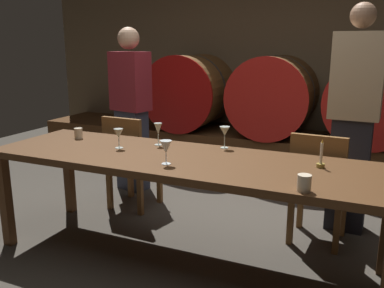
% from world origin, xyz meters
% --- Properties ---
extents(ground_plane, '(8.98, 8.98, 0.00)m').
position_xyz_m(ground_plane, '(0.00, 0.00, 0.00)').
color(ground_plane, '#3F3A33').
extents(back_wall, '(6.91, 0.24, 2.86)m').
position_xyz_m(back_wall, '(0.00, 2.80, 1.43)').
color(back_wall, brown).
rests_on(back_wall, ground).
extents(barrel_shelf, '(6.22, 0.90, 0.45)m').
position_xyz_m(barrel_shelf, '(0.00, 2.25, 0.23)').
color(barrel_shelf, '#4C2D16').
rests_on(barrel_shelf, ground).
extents(wine_barrel_left, '(0.94, 0.95, 0.94)m').
position_xyz_m(wine_barrel_left, '(-1.07, 2.25, 0.92)').
color(wine_barrel_left, brown).
rests_on(wine_barrel_left, barrel_shelf).
extents(wine_barrel_center, '(0.94, 0.95, 0.94)m').
position_xyz_m(wine_barrel_center, '(0.01, 2.25, 0.92)').
color(wine_barrel_center, brown).
rests_on(wine_barrel_center, barrel_shelf).
extents(wine_barrel_right, '(0.94, 0.95, 0.94)m').
position_xyz_m(wine_barrel_right, '(1.07, 2.25, 0.92)').
color(wine_barrel_right, brown).
rests_on(wine_barrel_right, barrel_shelf).
extents(dining_table, '(2.79, 0.83, 0.76)m').
position_xyz_m(dining_table, '(-0.06, -0.14, 0.69)').
color(dining_table, '#4C2D16').
rests_on(dining_table, ground).
extents(chair_left, '(0.42, 0.42, 0.88)m').
position_xyz_m(chair_left, '(-0.91, 0.50, 0.49)').
color(chair_left, brown).
rests_on(chair_left, ground).
extents(chair_right, '(0.42, 0.42, 0.88)m').
position_xyz_m(chair_right, '(0.77, 0.47, 0.49)').
color(chair_right, brown).
rests_on(chair_right, ground).
extents(guest_left, '(0.42, 0.32, 1.67)m').
position_xyz_m(guest_left, '(-1.19, 0.98, 0.86)').
color(guest_left, '#33384C').
rests_on(guest_left, ground).
extents(guest_right, '(0.39, 0.26, 1.81)m').
position_xyz_m(guest_right, '(0.96, 0.86, 0.93)').
color(guest_right, black).
rests_on(guest_right, ground).
extents(candle_center, '(0.05, 0.05, 0.18)m').
position_xyz_m(candle_center, '(0.83, -0.01, 0.81)').
color(candle_center, olive).
rests_on(candle_center, dining_table).
extents(wine_glass_far_left, '(0.07, 0.07, 0.15)m').
position_xyz_m(wine_glass_far_left, '(-0.60, -0.11, 0.86)').
color(wine_glass_far_left, silver).
rests_on(wine_glass_far_left, dining_table).
extents(wine_glass_center_left, '(0.06, 0.06, 0.17)m').
position_xyz_m(wine_glass_center_left, '(-0.38, 0.09, 0.88)').
color(wine_glass_center_left, silver).
rests_on(wine_glass_center_left, dining_table).
extents(wine_glass_center_right, '(0.08, 0.08, 0.16)m').
position_xyz_m(wine_glass_center_right, '(-0.09, -0.34, 0.87)').
color(wine_glass_center_right, white).
rests_on(wine_glass_center_right, dining_table).
extents(wine_glass_far_right, '(0.08, 0.08, 0.16)m').
position_xyz_m(wine_glass_far_right, '(0.11, 0.21, 0.88)').
color(wine_glass_far_right, silver).
rests_on(wine_glass_far_right, dining_table).
extents(cup_left, '(0.07, 0.07, 0.09)m').
position_xyz_m(cup_left, '(-1.09, 0.03, 0.80)').
color(cup_left, beige).
rests_on(cup_left, dining_table).
extents(cup_right, '(0.07, 0.07, 0.09)m').
position_xyz_m(cup_right, '(0.80, -0.49, 0.80)').
color(cup_right, beige).
rests_on(cup_right, dining_table).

